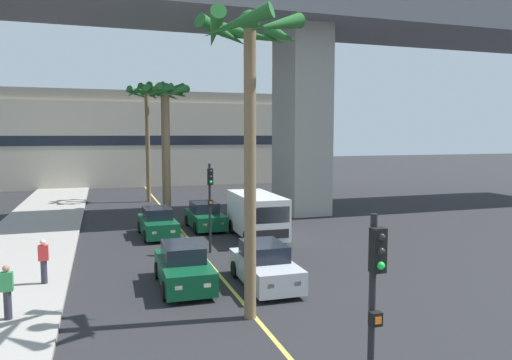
% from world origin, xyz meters
% --- Properties ---
extents(lane_stripe_center, '(0.14, 56.00, 0.01)m').
position_xyz_m(lane_stripe_center, '(0.00, 24.00, 0.00)').
color(lane_stripe_center, '#DBCC4C').
rests_on(lane_stripe_center, ground).
extents(bridge_overpass, '(79.39, 8.00, 17.05)m').
position_xyz_m(bridge_overpass, '(0.79, 31.88, 13.55)').
color(bridge_overpass, slate).
rests_on(bridge_overpass, ground).
extents(pier_building_backdrop, '(34.76, 8.04, 10.11)m').
position_xyz_m(pier_building_backdrop, '(0.00, 55.95, 4.99)').
color(pier_building_backdrop, '#BCB29E').
rests_on(pier_building_backdrop, ground).
extents(car_queue_front, '(1.95, 4.16, 1.56)m').
position_xyz_m(car_queue_front, '(-1.49, 26.79, 0.72)').
color(car_queue_front, '#0C4728').
rests_on(car_queue_front, ground).
extents(car_queue_second, '(1.89, 4.13, 1.56)m').
position_xyz_m(car_queue_second, '(1.30, 16.98, 0.72)').
color(car_queue_second, '#B7BABF').
rests_on(car_queue_second, ground).
extents(car_queue_third, '(1.88, 4.12, 1.56)m').
position_xyz_m(car_queue_third, '(-1.57, 17.73, 0.72)').
color(car_queue_third, '#0C4728').
rests_on(car_queue_third, ground).
extents(car_queue_fourth, '(1.89, 4.13, 1.56)m').
position_xyz_m(car_queue_fourth, '(1.39, 28.09, 0.72)').
color(car_queue_fourth, '#0C4728').
rests_on(car_queue_fourth, ground).
extents(delivery_van, '(2.23, 5.28, 2.36)m').
position_xyz_m(delivery_van, '(3.50, 24.70, 1.29)').
color(delivery_van, silver).
rests_on(delivery_van, ground).
extents(traffic_light_median_near, '(0.24, 0.37, 4.20)m').
position_xyz_m(traffic_light_median_near, '(0.07, 7.64, 2.71)').
color(traffic_light_median_near, black).
rests_on(traffic_light_median_near, ground).
extents(traffic_light_median_far, '(0.24, 0.37, 4.20)m').
position_xyz_m(traffic_light_median_far, '(0.44, 22.27, 2.71)').
color(traffic_light_median_far, black).
rests_on(traffic_light_median_far, ground).
extents(palm_tree_near_median, '(3.42, 3.46, 9.45)m').
position_xyz_m(palm_tree_near_median, '(-0.67, 40.61, 7.93)').
color(palm_tree_near_median, brown).
rests_on(palm_tree_near_median, ground).
extents(palm_tree_mid_median, '(3.63, 3.60, 9.19)m').
position_xyz_m(palm_tree_mid_median, '(0.02, 35.27, 7.37)').
color(palm_tree_mid_median, brown).
rests_on(palm_tree_mid_median, ground).
extents(palm_tree_far_median, '(2.87, 2.92, 8.62)m').
position_xyz_m(palm_tree_far_median, '(-0.49, 30.07, 7.14)').
color(palm_tree_far_median, brown).
rests_on(palm_tree_far_median, ground).
extents(palm_tree_farthest_median, '(3.05, 3.22, 9.08)m').
position_xyz_m(palm_tree_farthest_median, '(-0.18, 14.12, 7.25)').
color(palm_tree_farthest_median, brown).
rests_on(palm_tree_farthest_median, ground).
extents(pedestrian_near_crosswalk, '(0.34, 0.22, 1.62)m').
position_xyz_m(pedestrian_near_crosswalk, '(-7.04, 15.81, 1.00)').
color(pedestrian_near_crosswalk, '#2D2D38').
rests_on(pedestrian_near_crosswalk, sidewalk_left).
extents(pedestrian_mid_block, '(0.34, 0.22, 1.62)m').
position_xyz_m(pedestrian_mid_block, '(-6.41, 19.17, 1.00)').
color(pedestrian_mid_block, '#2D2D38').
rests_on(pedestrian_mid_block, sidewalk_left).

